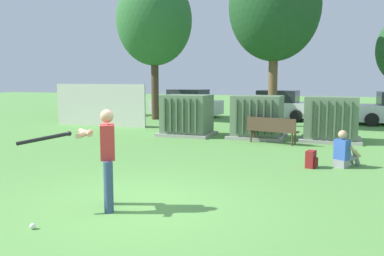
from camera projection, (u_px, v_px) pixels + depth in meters
The scene contains 15 objects.
ground_plane at pixel (131, 206), 7.29m from camera, with size 96.00×96.00×0.00m, color #5B9947.
fence_panel at pixel (100, 105), 19.47m from camera, with size 4.80×0.12×2.00m, color beige.
transformer_west at pixel (187, 116), 16.21m from camera, with size 2.10×1.70×1.62m.
transformer_mid_west at pixel (257, 118), 15.49m from camera, with size 2.10×1.70×1.62m.
transformer_mid_east at pixel (331, 120), 14.70m from camera, with size 2.10×1.70×1.62m.
park_bench at pixel (272, 128), 14.19m from camera, with size 1.84×0.83×0.92m.
batter at pixel (104, 154), 7.04m from camera, with size 1.48×1.09×1.74m.
sports_ball at pixel (33, 226), 6.16m from camera, with size 0.09×0.09×0.09m, color white.
seated_spectator at pixel (344, 152), 10.47m from camera, with size 0.70×0.77×0.96m.
backpack at pixel (311, 159), 10.39m from camera, with size 0.31×0.35×0.44m.
tree_left at pixel (154, 21), 22.09m from camera, with size 4.10×4.10×7.83m.
tree_center_left at pixel (275, 7), 18.82m from camera, with size 4.23×4.23×8.08m.
parked_car_leftmost at pixel (104, 103), 25.40m from camera, with size 4.23×1.98×1.62m.
parked_car_left_of_center at pixel (186, 104), 24.33m from camera, with size 4.38×2.32×1.62m.
parked_car_right_of_center at pixel (276, 106), 22.46m from camera, with size 4.30×2.12×1.62m.
Camera 1 is at (3.45, -6.26, 2.27)m, focal length 38.15 mm.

